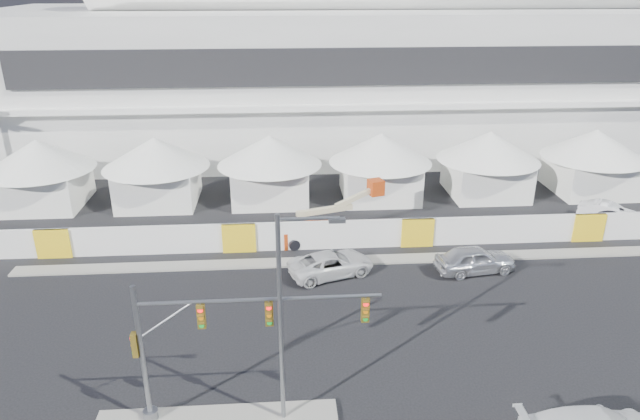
{
  "coord_description": "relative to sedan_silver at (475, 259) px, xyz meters",
  "views": [
    {
      "loc": [
        -3.05,
        -20.09,
        17.15
      ],
      "look_at": [
        -0.92,
        10.0,
        4.69
      ],
      "focal_mm": 32.0,
      "sensor_mm": 36.0,
      "label": 1
    }
  ],
  "objects": [
    {
      "name": "pickup_curb",
      "position": [
        -8.92,
        0.25,
        -0.11
      ],
      "size": [
        3.99,
        5.78,
        1.47
      ],
      "primitive_type": "imported",
      "rotation": [
        0.0,
        0.0,
        1.89
      ],
      "color": "silver",
      "rests_on": "ground"
    },
    {
      "name": "sedan_silver",
      "position": [
        0.0,
        0.0,
        0.0
      ],
      "size": [
        2.67,
        5.18,
        1.68
      ],
      "primitive_type": "imported",
      "rotation": [
        0.0,
        0.0,
        1.71
      ],
      "color": "silver",
      "rests_on": "ground"
    },
    {
      "name": "ground",
      "position": [
        -8.76,
        -10.6,
        -0.84
      ],
      "size": [
        160.0,
        160.0,
        0.0
      ],
      "primitive_type": "plane",
      "color": "black",
      "rests_on": "ground"
    },
    {
      "name": "traffic_mast",
      "position": [
        -15.22,
        -11.7,
        2.9
      ],
      "size": [
        9.75,
        0.61,
        6.27
      ],
      "color": "slate",
      "rests_on": "median_island"
    },
    {
      "name": "lot_car_b",
      "position": [
        12.98,
        6.96,
        -0.21
      ],
      "size": [
        3.09,
        3.94,
        1.26
      ],
      "primitive_type": "imported",
      "rotation": [
        0.0,
        0.0,
        2.08
      ],
      "color": "black",
      "rests_on": "ground"
    },
    {
      "name": "tent_row",
      "position": [
        -8.26,
        13.4,
        2.31
      ],
      "size": [
        53.4,
        8.4,
        5.4
      ],
      "color": "white",
      "rests_on": "ground"
    },
    {
      "name": "hoarding_fence",
      "position": [
        -2.76,
        3.9,
        0.16
      ],
      "size": [
        70.0,
        0.25,
        2.0
      ],
      "primitive_type": "cube",
      "color": "white",
      "rests_on": "ground"
    },
    {
      "name": "lot_car_a",
      "position": [
        12.58,
        7.07,
        -0.14
      ],
      "size": [
        3.68,
        4.35,
        1.41
      ],
      "primitive_type": "imported",
      "rotation": [
        0.0,
        0.0,
        0.96
      ],
      "color": "white",
      "rests_on": "ground"
    },
    {
      "name": "stadium",
      "position": [
        -0.05,
        30.91,
        8.61
      ],
      "size": [
        80.0,
        24.8,
        21.98
      ],
      "color": "silver",
      "rests_on": "ground"
    },
    {
      "name": "streetlight_median",
      "position": [
        -11.77,
        -12.0,
        4.56
      ],
      "size": [
        2.53,
        0.25,
        9.15
      ],
      "color": "gray",
      "rests_on": "median_island"
    },
    {
      "name": "boom_lift",
      "position": [
        -9.43,
        5.09,
        0.2
      ],
      "size": [
        7.86,
        2.77,
        3.87
      ],
      "rotation": [
        0.0,
        0.0,
        0.3
      ],
      "color": "#C03F12",
      "rests_on": "ground"
    },
    {
      "name": "far_curb",
      "position": [
        11.24,
        1.9,
        -0.78
      ],
      "size": [
        80.0,
        1.2,
        0.12
      ],
      "primitive_type": "cube",
      "color": "gray",
      "rests_on": "ground"
    }
  ]
}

